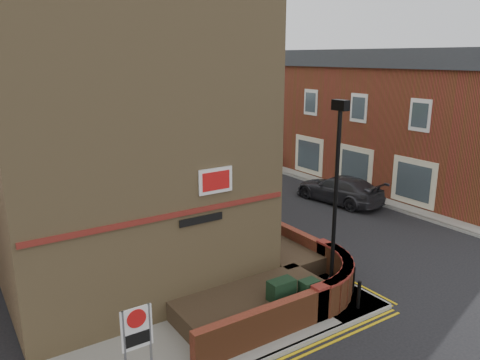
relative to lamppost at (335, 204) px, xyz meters
name	(u,v)px	position (x,y,z in m)	size (l,w,h in m)	color
ground	(318,339)	(-1.60, -1.20, -3.34)	(120.00, 120.00, 0.00)	black
pavement_corner	(180,352)	(-5.10, 0.30, -3.28)	(13.00, 3.00, 0.12)	gray
pavement_main	(154,191)	(0.40, 14.80, -3.28)	(2.00, 32.00, 0.12)	gray
pavement_far	(330,176)	(11.40, 11.80, -3.28)	(4.00, 40.00, 0.12)	gray
kerb_main_near	(170,189)	(1.40, 14.80, -3.28)	(0.15, 32.00, 0.12)	gray
kerb_main_far	(307,180)	(9.40, 11.80, -3.28)	(0.15, 40.00, 0.12)	gray
yellow_lines_main	(174,189)	(1.65, 14.80, -3.34)	(0.28, 32.00, 0.01)	gold
corner_building	(109,97)	(-4.44, 6.80, 2.88)	(8.95, 10.40, 13.60)	#997D51
garden_wall	(265,301)	(-1.60, 1.30, -3.34)	(6.80, 6.00, 1.20)	brown
lamppost	(335,204)	(0.00, 0.00, 0.00)	(0.25, 0.50, 6.30)	black
utility_cabinet_large	(281,299)	(-1.90, 0.10, -2.62)	(0.80, 0.45, 1.20)	black
utility_cabinet_small	(309,297)	(-1.10, -0.20, -2.67)	(0.55, 0.40, 1.10)	black
bollard_near	(359,295)	(0.40, -0.80, -2.77)	(0.11, 0.11, 0.90)	black
bollard_far	(353,280)	(1.00, 0.00, -2.77)	(0.11, 0.11, 0.90)	black
zone_sign	(137,335)	(-6.60, -0.70, -1.70)	(0.72, 0.07, 2.20)	slate
far_terrace	(309,108)	(12.90, 15.80, 0.70)	(5.40, 30.40, 8.00)	brown
far_terrace_cream	(178,90)	(12.90, 36.80, 0.71)	(5.40, 12.40, 8.00)	beige
tree_near	(165,114)	(0.40, 12.85, 1.36)	(3.64, 3.65, 6.70)	#382B1E
tree_mid	(113,94)	(0.40, 20.85, 1.85)	(4.03, 4.03, 7.42)	#382B1E
tree_far	(80,91)	(0.40, 28.85, 1.57)	(3.81, 3.81, 7.00)	#382B1E
traffic_light_assembly	(107,125)	(0.80, 23.80, -0.56)	(0.20, 0.16, 4.20)	black
silver_car_near	(222,188)	(2.98, 11.47, -2.68)	(1.41, 4.05, 1.33)	#B5B8BD
red_car_main	(161,158)	(3.40, 20.56, -2.72)	(2.08, 4.51, 1.25)	maroon
grey_car_far	(339,189)	(7.97, 7.61, -2.62)	(2.03, 4.98, 1.45)	#2B2B30
silver_car_far	(247,157)	(8.52, 17.14, -2.64)	(1.67, 4.15, 1.41)	#A0A3A7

